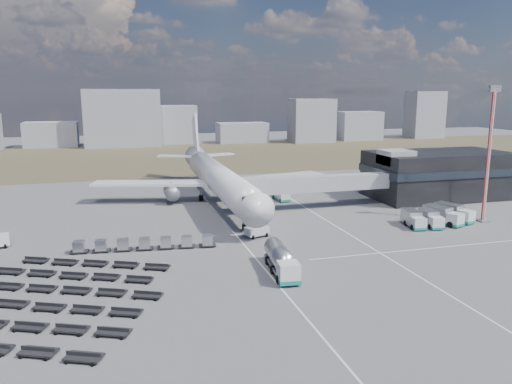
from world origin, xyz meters
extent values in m
plane|color=#565659|center=(0.00, 0.00, 0.00)|extent=(420.00, 420.00, 0.00)
cube|color=#49402C|center=(0.00, 110.00, 0.01)|extent=(420.00, 90.00, 0.01)
cube|color=silver|center=(-2.00, 5.00, 0.01)|extent=(0.25, 110.00, 0.01)
cube|color=silver|center=(16.00, 5.00, 0.01)|extent=(0.25, 110.00, 0.01)
cube|color=silver|center=(25.00, -8.00, 0.01)|extent=(40.00, 0.25, 0.01)
cube|color=black|center=(48.00, 24.00, 5.00)|extent=(30.00, 16.00, 10.00)
cube|color=#262D38|center=(48.00, 24.00, 6.20)|extent=(30.40, 16.40, 1.60)
cube|color=#939399|center=(36.00, 22.00, 9.50)|extent=(6.00, 6.00, 3.00)
cube|color=#939399|center=(18.10, 20.50, 5.10)|extent=(29.80, 3.00, 3.00)
cube|color=#939399|center=(4.70, 20.00, 5.10)|extent=(4.00, 3.60, 3.40)
cylinder|color=slate|center=(6.20, 20.50, 2.55)|extent=(0.70, 0.70, 5.10)
cylinder|color=black|center=(6.20, 20.50, 0.45)|extent=(1.40, 0.90, 1.40)
cylinder|color=silver|center=(0.00, 30.00, 5.30)|extent=(5.60, 48.00, 5.60)
cone|color=silver|center=(0.00, 3.50, 5.30)|extent=(5.60, 5.00, 5.60)
cone|color=silver|center=(0.00, 58.00, 6.10)|extent=(5.60, 8.00, 5.60)
cube|color=black|center=(0.00, 5.50, 6.10)|extent=(2.20, 2.00, 0.80)
cube|color=silver|center=(-13.00, 35.00, 4.10)|extent=(25.59, 11.38, 0.50)
cube|color=silver|center=(13.00, 35.00, 4.10)|extent=(25.59, 11.38, 0.50)
cylinder|color=slate|center=(-9.50, 33.00, 2.40)|extent=(3.00, 5.00, 3.00)
cylinder|color=slate|center=(9.50, 33.00, 2.40)|extent=(3.00, 5.00, 3.00)
cube|color=silver|center=(-5.50, 60.00, 6.50)|extent=(9.49, 5.63, 0.35)
cube|color=silver|center=(5.50, 60.00, 6.50)|extent=(9.49, 5.63, 0.35)
cube|color=silver|center=(0.00, 61.00, 11.80)|extent=(0.50, 9.06, 11.45)
cylinder|color=slate|center=(0.00, 9.00, 1.25)|extent=(0.50, 0.50, 2.50)
cylinder|color=slate|center=(-3.20, 34.00, 1.25)|extent=(0.60, 0.60, 2.50)
cylinder|color=slate|center=(3.20, 34.00, 1.25)|extent=(0.60, 0.60, 2.50)
cylinder|color=black|center=(0.00, 9.00, 0.50)|extent=(0.50, 1.20, 1.20)
cube|color=gray|center=(-46.55, 156.89, 5.23)|extent=(21.39, 12.00, 10.46)
cube|color=gray|center=(-17.34, 149.42, 11.99)|extent=(31.03, 12.00, 23.99)
cube|color=gray|center=(5.55, 157.55, 8.47)|extent=(18.62, 12.00, 16.93)
cube|color=gray|center=(35.67, 153.85, 4.47)|extent=(22.63, 12.00, 8.95)
cube|color=gray|center=(66.82, 146.26, 9.89)|extent=(19.70, 12.00, 19.77)
cube|color=gray|center=(92.88, 150.45, 6.78)|extent=(20.50, 12.00, 13.56)
cube|color=gray|center=(130.20, 152.48, 11.58)|extent=(16.94, 12.00, 23.16)
cube|color=silver|center=(-0.74, -15.67, 1.52)|extent=(2.76, 2.76, 2.41)
cube|color=#167E72|center=(-0.74, -15.67, 0.58)|extent=(2.88, 2.88, 0.52)
cylinder|color=#A6A5AA|center=(-0.22, -10.55, 1.99)|extent=(3.41, 8.10, 2.62)
cube|color=slate|center=(-0.22, -10.55, 0.79)|extent=(3.30, 8.09, 0.37)
cylinder|color=black|center=(-0.38, -12.11, 0.52)|extent=(2.83, 1.42, 1.15)
cube|color=silver|center=(1.04, 4.84, 0.80)|extent=(4.07, 2.99, 1.60)
cube|color=silver|center=(13.46, 29.74, 1.42)|extent=(2.39, 5.44, 2.49)
cube|color=#167E72|center=(13.46, 29.74, 0.40)|extent=(2.48, 5.53, 0.40)
cube|color=silver|center=(28.32, 1.23, 1.18)|extent=(2.39, 2.32, 2.00)
cube|color=#167E72|center=(28.32, 1.23, 0.41)|extent=(2.50, 2.42, 0.41)
cube|color=#A6A5AA|center=(28.84, 4.38, 1.55)|extent=(2.84, 4.49, 2.37)
cube|color=silver|center=(31.37, 0.72, 1.18)|extent=(2.39, 2.32, 2.00)
cube|color=#167E72|center=(31.37, 0.72, 0.41)|extent=(2.50, 2.42, 0.41)
cube|color=#A6A5AA|center=(31.89, 3.87, 1.55)|extent=(2.84, 4.49, 2.37)
cube|color=silver|center=(35.58, 1.40, 1.31)|extent=(2.95, 2.89, 2.21)
cube|color=#167E72|center=(35.58, 1.40, 0.45)|extent=(3.07, 3.02, 0.45)
cube|color=#A6A5AA|center=(34.34, 4.69, 1.71)|extent=(3.89, 5.18, 2.62)
cube|color=silver|center=(38.78, 2.60, 1.31)|extent=(2.95, 2.89, 2.21)
cube|color=#167E72|center=(38.78, 2.60, 0.45)|extent=(3.07, 3.02, 0.45)
cube|color=#A6A5AA|center=(37.54, 5.90, 1.71)|extent=(3.89, 5.18, 2.62)
cube|color=black|center=(-25.94, 3.57, 0.29)|extent=(2.65, 1.79, 0.17)
cube|color=#A6A5AA|center=(-25.94, 3.57, 1.11)|extent=(1.69, 1.69, 1.44)
cube|color=black|center=(-22.88, 3.25, 0.29)|extent=(2.65, 1.79, 0.17)
cube|color=#A6A5AA|center=(-22.88, 3.25, 1.11)|extent=(1.69, 1.69, 1.44)
cube|color=black|center=(-19.82, 2.92, 0.29)|extent=(2.65, 1.79, 0.17)
cube|color=#A6A5AA|center=(-19.82, 2.92, 1.11)|extent=(1.69, 1.69, 1.44)
cube|color=black|center=(-16.76, 2.60, 0.29)|extent=(2.65, 1.79, 0.17)
cube|color=#A6A5AA|center=(-16.76, 2.60, 1.11)|extent=(1.69, 1.69, 1.44)
cube|color=black|center=(-13.71, 2.28, 0.29)|extent=(2.65, 1.79, 0.17)
cube|color=#A6A5AA|center=(-13.71, 2.28, 1.11)|extent=(1.69, 1.69, 1.44)
cube|color=black|center=(-10.65, 1.95, 0.29)|extent=(2.65, 1.79, 0.17)
cube|color=#A6A5AA|center=(-10.65, 1.95, 1.11)|extent=(1.69, 1.69, 1.44)
cube|color=black|center=(-7.59, 1.63, 0.29)|extent=(2.65, 1.79, 0.17)
cube|color=#A6A5AA|center=(-7.59, 1.63, 1.11)|extent=(1.69, 1.69, 1.44)
cube|color=black|center=(-31.56, -18.75, 0.39)|extent=(24.28, 12.14, 0.78)
cube|color=black|center=(-29.70, -14.62, 0.39)|extent=(24.28, 12.14, 0.78)
cube|color=black|center=(-27.83, -10.49, 0.39)|extent=(24.28, 12.14, 0.78)
cube|color=black|center=(-25.96, -6.36, 0.39)|extent=(20.34, 10.36, 0.78)
cube|color=black|center=(-24.10, -2.22, 0.39)|extent=(20.34, 10.36, 0.78)
cylinder|color=red|center=(42.83, 3.25, 11.57)|extent=(0.65, 0.65, 23.13)
cube|color=slate|center=(42.83, 3.25, 23.41)|extent=(2.24, 0.62, 1.11)
cube|color=#565659|center=(42.83, 3.25, 0.14)|extent=(1.85, 1.85, 0.28)
camera|label=1|loc=(-19.78, -69.56, 22.89)|focal=35.00mm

